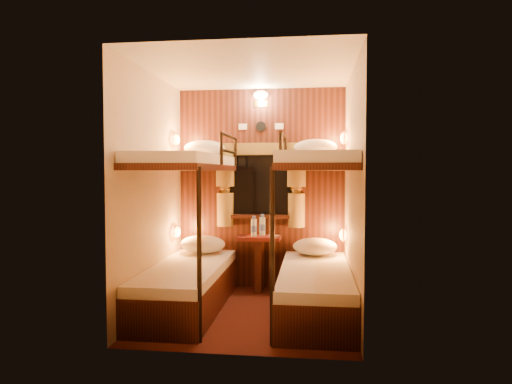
# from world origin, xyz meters

# --- Properties ---
(floor) EXTENTS (2.10, 2.10, 0.00)m
(floor) POSITION_xyz_m (0.00, 0.00, 0.00)
(floor) COLOR #3B1010
(floor) RESTS_ON ground
(ceiling) EXTENTS (2.10, 2.10, 0.00)m
(ceiling) POSITION_xyz_m (0.00, 0.00, 2.40)
(ceiling) COLOR silver
(ceiling) RESTS_ON wall_back
(wall_back) EXTENTS (2.40, 0.00, 2.40)m
(wall_back) POSITION_xyz_m (0.00, 1.05, 1.20)
(wall_back) COLOR #C6B293
(wall_back) RESTS_ON floor
(wall_front) EXTENTS (2.40, 0.00, 2.40)m
(wall_front) POSITION_xyz_m (0.00, -1.05, 1.20)
(wall_front) COLOR #C6B293
(wall_front) RESTS_ON floor
(wall_left) EXTENTS (0.00, 2.40, 2.40)m
(wall_left) POSITION_xyz_m (-1.00, 0.00, 1.20)
(wall_left) COLOR #C6B293
(wall_left) RESTS_ON floor
(wall_right) EXTENTS (0.00, 2.40, 2.40)m
(wall_right) POSITION_xyz_m (1.00, 0.00, 1.20)
(wall_right) COLOR #C6B293
(wall_right) RESTS_ON floor
(back_panel) EXTENTS (2.00, 0.03, 2.40)m
(back_panel) POSITION_xyz_m (0.00, 1.04, 1.20)
(back_panel) COLOR black
(back_panel) RESTS_ON floor
(bunk_left) EXTENTS (0.72, 1.90, 1.82)m
(bunk_left) POSITION_xyz_m (-0.65, 0.07, 0.56)
(bunk_left) COLOR black
(bunk_left) RESTS_ON floor
(bunk_right) EXTENTS (0.72, 1.90, 1.82)m
(bunk_right) POSITION_xyz_m (0.65, 0.07, 0.56)
(bunk_right) COLOR black
(bunk_right) RESTS_ON floor
(window) EXTENTS (1.00, 0.12, 0.79)m
(window) POSITION_xyz_m (0.00, 1.00, 1.18)
(window) COLOR black
(window) RESTS_ON back_panel
(curtains) EXTENTS (1.10, 0.22, 1.00)m
(curtains) POSITION_xyz_m (0.00, 0.97, 1.26)
(curtains) COLOR olive
(curtains) RESTS_ON back_panel
(back_fixtures) EXTENTS (0.54, 0.09, 0.48)m
(back_fixtures) POSITION_xyz_m (0.00, 1.00, 2.25)
(back_fixtures) COLOR black
(back_fixtures) RESTS_ON back_panel
(reading_lamps) EXTENTS (2.00, 0.20, 1.25)m
(reading_lamps) POSITION_xyz_m (-0.00, 0.70, 1.24)
(reading_lamps) COLOR orange
(reading_lamps) RESTS_ON wall_left
(table) EXTENTS (0.50, 0.34, 0.66)m
(table) POSITION_xyz_m (0.00, 0.85, 0.41)
(table) COLOR maroon
(table) RESTS_ON floor
(bottle_left) EXTENTS (0.07, 0.07, 0.24)m
(bottle_left) POSITION_xyz_m (-0.06, 0.79, 0.76)
(bottle_left) COLOR #99BFE5
(bottle_left) RESTS_ON table
(bottle_right) EXTENTS (0.07, 0.07, 0.26)m
(bottle_right) POSITION_xyz_m (0.03, 0.89, 0.76)
(bottle_right) COLOR #99BFE5
(bottle_right) RESTS_ON table
(sachet_a) EXTENTS (0.11, 0.09, 0.01)m
(sachet_a) POSITION_xyz_m (0.15, 0.87, 0.65)
(sachet_a) COLOR silver
(sachet_a) RESTS_ON table
(sachet_b) EXTENTS (0.08, 0.06, 0.01)m
(sachet_b) POSITION_xyz_m (0.20, 0.89, 0.65)
(sachet_b) COLOR silver
(sachet_b) RESTS_ON table
(pillow_lower_left) EXTENTS (0.53, 0.38, 0.21)m
(pillow_lower_left) POSITION_xyz_m (-0.65, 0.72, 0.56)
(pillow_lower_left) COLOR white
(pillow_lower_left) RESTS_ON bunk_left
(pillow_lower_right) EXTENTS (0.50, 0.36, 0.20)m
(pillow_lower_right) POSITION_xyz_m (0.65, 0.74, 0.56)
(pillow_lower_right) COLOR white
(pillow_lower_right) RESTS_ON bunk_right
(pillow_upper_left) EXTENTS (0.49, 0.35, 0.19)m
(pillow_upper_left) POSITION_xyz_m (-0.65, 0.83, 1.68)
(pillow_upper_left) COLOR white
(pillow_upper_left) RESTS_ON bunk_left
(pillow_upper_right) EXTENTS (0.48, 0.35, 0.19)m
(pillow_upper_right) POSITION_xyz_m (0.65, 0.75, 1.68)
(pillow_upper_right) COLOR white
(pillow_upper_right) RESTS_ON bunk_right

